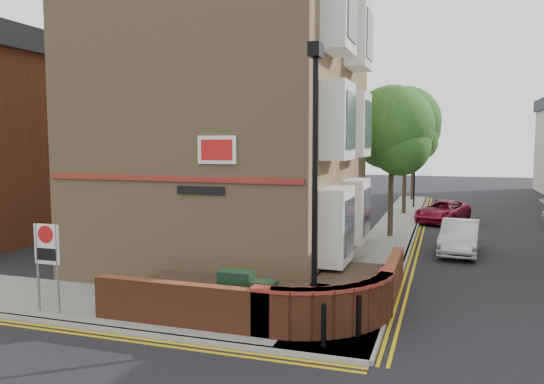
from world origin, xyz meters
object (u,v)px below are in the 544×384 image
Objects in this scene: utility_cabinet_large at (236,296)px; zone_sign at (47,251)px; lamppost at (315,187)px; silver_car_near at (460,237)px.

utility_cabinet_large is 4.86m from zone_sign.
lamppost is 1.61× the size of silver_car_near.
zone_sign reaches higher than silver_car_near.
silver_car_near is (9.90, 11.07, -1.00)m from zone_sign.
silver_car_near is (3.30, 10.37, -2.70)m from lamppost.
silver_car_near is (5.20, 10.27, -0.08)m from utility_cabinet_large.
utility_cabinet_large reaches higher than silver_car_near.
lamppost reaches higher than silver_car_near.
lamppost is 5.25× the size of utility_cabinet_large.
lamppost is 3.24m from utility_cabinet_large.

